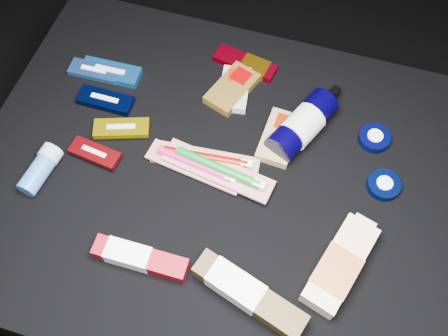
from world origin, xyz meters
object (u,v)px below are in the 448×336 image
(bodywash_bottle, at_px, (339,266))
(toothpaste_carton_red, at_px, (136,257))
(deodorant_stick, at_px, (41,169))
(lotion_bottle, at_px, (302,125))

(bodywash_bottle, bearing_deg, toothpaste_carton_red, -149.00)
(deodorant_stick, bearing_deg, lotion_bottle, 34.10)
(lotion_bottle, xyz_separation_m, toothpaste_carton_red, (-0.22, -0.35, -0.02))
(bodywash_bottle, relative_size, deodorant_stick, 1.86)
(bodywash_bottle, xyz_separation_m, deodorant_stick, (-0.60, 0.02, 0.00))
(deodorant_stick, height_order, toothpaste_carton_red, deodorant_stick)
(lotion_bottle, relative_size, deodorant_stick, 1.94)
(bodywash_bottle, distance_m, deodorant_stick, 0.60)
(deodorant_stick, relative_size, toothpaste_carton_red, 0.61)
(lotion_bottle, relative_size, toothpaste_carton_red, 1.19)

